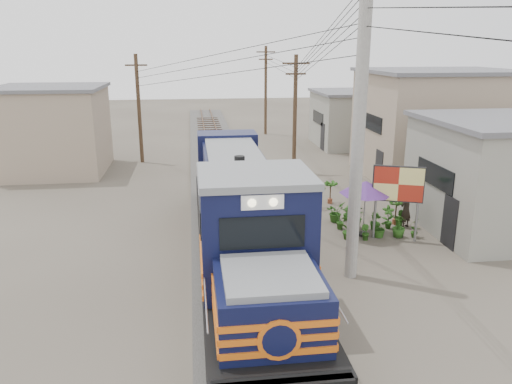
{
  "coord_description": "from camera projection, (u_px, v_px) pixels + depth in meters",
  "views": [
    {
      "loc": [
        -1.61,
        -15.3,
        7.42
      ],
      "look_at": [
        0.67,
        2.45,
        2.2
      ],
      "focal_mm": 35.0,
      "sensor_mm": 36.0,
      "label": 1
    }
  ],
  "objects": [
    {
      "name": "ground",
      "position": [
        245.0,
        275.0,
        16.84
      ],
      "size": [
        120.0,
        120.0,
        0.0
      ],
      "primitive_type": "plane",
      "color": "#473F35",
      "rests_on": "ground"
    },
    {
      "name": "ballast",
      "position": [
        225.0,
        191.0,
        26.34
      ],
      "size": [
        3.6,
        70.0,
        0.16
      ],
      "primitive_type": "cube",
      "color": "#595651",
      "rests_on": "ground"
    },
    {
      "name": "track",
      "position": [
        225.0,
        188.0,
        26.29
      ],
      "size": [
        1.15,
        70.0,
        0.12
      ],
      "color": "#51331E",
      "rests_on": "ground"
    },
    {
      "name": "locomotive",
      "position": [
        242.0,
        215.0,
        17.41
      ],
      "size": [
        3.05,
        16.59,
        4.11
      ],
      "color": "black",
      "rests_on": "ground"
    },
    {
      "name": "utility_pole_main",
      "position": [
        359.0,
        128.0,
        15.39
      ],
      "size": [
        0.4,
        0.4,
        10.0
      ],
      "color": "#9E9B93",
      "rests_on": "ground"
    },
    {
      "name": "wooden_pole_mid",
      "position": [
        295.0,
        112.0,
        29.69
      ],
      "size": [
        1.6,
        0.24,
        7.0
      ],
      "color": "#4C3826",
      "rests_on": "ground"
    },
    {
      "name": "wooden_pole_far",
      "position": [
        266.0,
        89.0,
        42.99
      ],
      "size": [
        1.6,
        0.24,
        7.5
      ],
      "color": "#4C3826",
      "rests_on": "ground"
    },
    {
      "name": "wooden_pole_left",
      "position": [
        139.0,
        107.0,
        32.34
      ],
      "size": [
        1.6,
        0.24,
        7.0
      ],
      "color": "#4C3826",
      "rests_on": "ground"
    },
    {
      "name": "power_lines",
      "position": [
        221.0,
        43.0,
        22.79
      ],
      "size": [
        9.65,
        19.0,
        3.3
      ],
      "color": "black",
      "rests_on": "ground"
    },
    {
      "name": "shophouse_mid",
      "position": [
        437.0,
        124.0,
        28.92
      ],
      "size": [
        8.4,
        7.35,
        6.2
      ],
      "color": "gray",
      "rests_on": "ground"
    },
    {
      "name": "shophouse_back",
      "position": [
        356.0,
        118.0,
        38.54
      ],
      "size": [
        6.3,
        6.3,
        4.2
      ],
      "color": "gray",
      "rests_on": "ground"
    },
    {
      "name": "shophouse_left",
      "position": [
        52.0,
        130.0,
        30.12
      ],
      "size": [
        6.3,
        6.3,
        5.2
      ],
      "color": "gray",
      "rests_on": "ground"
    },
    {
      "name": "billboard",
      "position": [
        398.0,
        186.0,
        19.33
      ],
      "size": [
        1.87,
        0.81,
        3.02
      ],
      "rotation": [
        0.0,
        0.0,
        -0.36
      ],
      "color": "#99999E",
      "rests_on": "ground"
    },
    {
      "name": "market_umbrella",
      "position": [
        366.0,
        188.0,
        19.83
      ],
      "size": [
        2.61,
        2.61,
        2.31
      ],
      "rotation": [
        0.0,
        0.0,
        -0.29
      ],
      "color": "black",
      "rests_on": "ground"
    },
    {
      "name": "vendor",
      "position": [
        406.0,
        209.0,
        21.1
      ],
      "size": [
        0.71,
        0.64,
        1.62
      ],
      "primitive_type": "imported",
      "rotation": [
        0.0,
        0.0,
        3.7
      ],
      "color": "black",
      "rests_on": "ground"
    },
    {
      "name": "plant_nursery",
      "position": [
        364.0,
        219.0,
        20.86
      ],
      "size": [
        3.44,
        3.06,
        1.12
      ],
      "color": "#255418",
      "rests_on": "ground"
    }
  ]
}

